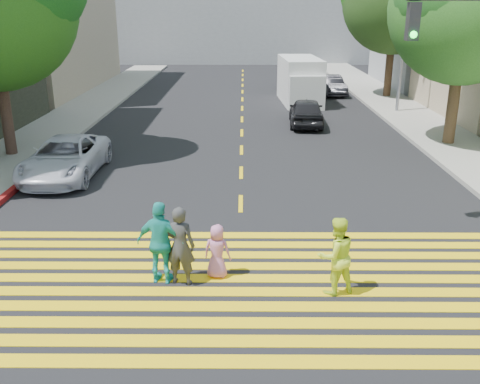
{
  "coord_description": "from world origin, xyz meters",
  "views": [
    {
      "loc": [
        0.08,
        -8.33,
        5.36
      ],
      "look_at": [
        0.0,
        3.0,
        1.4
      ],
      "focal_mm": 40.0,
      "sensor_mm": 36.0,
      "label": 1
    }
  ],
  "objects_px": {
    "pedestrian_extra": "(161,243)",
    "dark_car_near": "(306,112)",
    "white_van": "(301,82)",
    "dark_car_parked": "(331,85)",
    "tree_right_near": "(468,0)",
    "pedestrian_woman": "(336,256)",
    "pedestrian_man": "(180,246)",
    "white_sedan": "(65,158)",
    "pedestrian_child": "(217,251)",
    "silver_car": "(294,74)"
  },
  "relations": [
    {
      "from": "pedestrian_extra",
      "to": "dark_car_near",
      "type": "bearing_deg",
      "value": -95.49
    },
    {
      "from": "dark_car_near",
      "to": "white_van",
      "type": "distance_m",
      "value": 6.24
    },
    {
      "from": "white_van",
      "to": "pedestrian_extra",
      "type": "bearing_deg",
      "value": -106.17
    },
    {
      "from": "dark_car_near",
      "to": "dark_car_parked",
      "type": "xyz_separation_m",
      "value": [
        2.56,
        9.2,
        -0.05
      ]
    },
    {
      "from": "pedestrian_extra",
      "to": "dark_car_near",
      "type": "height_order",
      "value": "pedestrian_extra"
    },
    {
      "from": "dark_car_parked",
      "to": "tree_right_near",
      "type": "bearing_deg",
      "value": -84.16
    },
    {
      "from": "dark_car_near",
      "to": "white_van",
      "type": "xyz_separation_m",
      "value": [
        0.33,
        6.21,
        0.55
      ]
    },
    {
      "from": "pedestrian_woman",
      "to": "tree_right_near",
      "type": "bearing_deg",
      "value": -138.45
    },
    {
      "from": "pedestrian_man",
      "to": "white_sedan",
      "type": "bearing_deg",
      "value": -46.57
    },
    {
      "from": "pedestrian_child",
      "to": "dark_car_near",
      "type": "relative_size",
      "value": 0.3
    },
    {
      "from": "white_sedan",
      "to": "pedestrian_man",
      "type": "bearing_deg",
      "value": -57.09
    },
    {
      "from": "pedestrian_extra",
      "to": "white_van",
      "type": "xyz_separation_m",
      "value": [
        4.93,
        21.37,
        0.34
      ]
    },
    {
      "from": "white_sedan",
      "to": "white_van",
      "type": "bearing_deg",
      "value": 57.58
    },
    {
      "from": "pedestrian_woman",
      "to": "white_sedan",
      "type": "bearing_deg",
      "value": -63.94
    },
    {
      "from": "dark_car_parked",
      "to": "white_van",
      "type": "relative_size",
      "value": 0.67
    },
    {
      "from": "pedestrian_child",
      "to": "white_van",
      "type": "xyz_separation_m",
      "value": [
        3.82,
        21.13,
        0.63
      ]
    },
    {
      "from": "pedestrian_man",
      "to": "white_sedan",
      "type": "distance_m",
      "value": 8.52
    },
    {
      "from": "pedestrian_woman",
      "to": "dark_car_parked",
      "type": "distance_m",
      "value": 25.05
    },
    {
      "from": "pedestrian_child",
      "to": "silver_car",
      "type": "xyz_separation_m",
      "value": [
        4.17,
        28.97,
        0.12
      ]
    },
    {
      "from": "pedestrian_woman",
      "to": "pedestrian_extra",
      "type": "bearing_deg",
      "value": -26.19
    },
    {
      "from": "pedestrian_woman",
      "to": "pedestrian_man",
      "type": "bearing_deg",
      "value": -25.94
    },
    {
      "from": "dark_car_near",
      "to": "dark_car_parked",
      "type": "relative_size",
      "value": 1.04
    },
    {
      "from": "white_sedan",
      "to": "white_van",
      "type": "height_order",
      "value": "white_van"
    },
    {
      "from": "white_sedan",
      "to": "dark_car_parked",
      "type": "bearing_deg",
      "value": 56.86
    },
    {
      "from": "pedestrian_child",
      "to": "white_van",
      "type": "height_order",
      "value": "white_van"
    },
    {
      "from": "white_sedan",
      "to": "silver_car",
      "type": "bearing_deg",
      "value": 67.01
    },
    {
      "from": "silver_car",
      "to": "pedestrian_child",
      "type": "bearing_deg",
      "value": 89.97
    },
    {
      "from": "tree_right_near",
      "to": "dark_car_near",
      "type": "distance_m",
      "value": 8.22
    },
    {
      "from": "tree_right_near",
      "to": "silver_car",
      "type": "height_order",
      "value": "tree_right_near"
    },
    {
      "from": "pedestrian_woman",
      "to": "pedestrian_extra",
      "type": "distance_m",
      "value": 3.46
    },
    {
      "from": "tree_right_near",
      "to": "white_van",
      "type": "distance_m",
      "value": 12.04
    },
    {
      "from": "pedestrian_extra",
      "to": "dark_car_parked",
      "type": "xyz_separation_m",
      "value": [
        7.16,
        24.36,
        -0.26
      ]
    },
    {
      "from": "pedestrian_man",
      "to": "dark_car_near",
      "type": "distance_m",
      "value": 15.79
    },
    {
      "from": "white_sedan",
      "to": "dark_car_near",
      "type": "xyz_separation_m",
      "value": [
        8.81,
        8.04,
        0.02
      ]
    },
    {
      "from": "white_van",
      "to": "pedestrian_man",
      "type": "bearing_deg",
      "value": -105.15
    },
    {
      "from": "silver_car",
      "to": "white_van",
      "type": "xyz_separation_m",
      "value": [
        -0.35,
        -7.84,
        0.52
      ]
    },
    {
      "from": "tree_right_near",
      "to": "pedestrian_woman",
      "type": "relative_size",
      "value": 5.21
    },
    {
      "from": "tree_right_near",
      "to": "dark_car_near",
      "type": "bearing_deg",
      "value": 144.49
    },
    {
      "from": "pedestrian_woman",
      "to": "white_van",
      "type": "bearing_deg",
      "value": -113.32
    },
    {
      "from": "pedestrian_child",
      "to": "tree_right_near",
      "type": "bearing_deg",
      "value": -115.23
    },
    {
      "from": "pedestrian_child",
      "to": "pedestrian_extra",
      "type": "distance_m",
      "value": 1.17
    },
    {
      "from": "dark_car_near",
      "to": "pedestrian_child",
      "type": "bearing_deg",
      "value": 80.48
    },
    {
      "from": "pedestrian_woman",
      "to": "silver_car",
      "type": "bearing_deg",
      "value": -112.96
    },
    {
      "from": "dark_car_near",
      "to": "silver_car",
      "type": "bearing_deg",
      "value": -89.15
    },
    {
      "from": "pedestrian_child",
      "to": "dark_car_parked",
      "type": "xyz_separation_m",
      "value": [
        6.05,
        24.13,
        0.03
      ]
    },
    {
      "from": "silver_car",
      "to": "white_sedan",
      "type": "bearing_deg",
      "value": 74.91
    },
    {
      "from": "silver_car",
      "to": "pedestrian_man",
      "type": "bearing_deg",
      "value": 88.67
    },
    {
      "from": "pedestrian_extra",
      "to": "dark_car_near",
      "type": "distance_m",
      "value": 15.84
    },
    {
      "from": "tree_right_near",
      "to": "dark_car_near",
      "type": "height_order",
      "value": "tree_right_near"
    },
    {
      "from": "white_sedan",
      "to": "dark_car_parked",
      "type": "height_order",
      "value": "white_sedan"
    }
  ]
}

